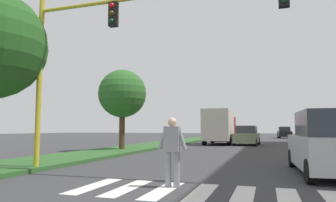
{
  "coord_description": "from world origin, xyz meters",
  "views": [
    {
      "loc": [
        0.98,
        -0.31,
        1.41
      ],
      "look_at": [
        -3.76,
        14.4,
        2.81
      ],
      "focal_mm": 32.87,
      "sensor_mm": 36.0,
      "label": 1
    }
  ],
  "objects_px": {
    "suv_crossing": "(329,145)",
    "sedan_midblock": "(247,136)",
    "pedestrian_performer": "(172,148)",
    "sedan_distant": "(225,134)",
    "tree_mid": "(122,94)",
    "traffic_light_gantry": "(113,36)",
    "sedan_far_horizon": "(284,133)",
    "truck_box_delivery": "(220,126)"
  },
  "relations": [
    {
      "from": "sedan_far_horizon",
      "to": "truck_box_delivery",
      "type": "distance_m",
      "value": 22.42
    },
    {
      "from": "traffic_light_gantry",
      "to": "suv_crossing",
      "type": "height_order",
      "value": "traffic_light_gantry"
    },
    {
      "from": "pedestrian_performer",
      "to": "sedan_distant",
      "type": "distance_m",
      "value": 28.76
    },
    {
      "from": "sedan_midblock",
      "to": "sedan_far_horizon",
      "type": "height_order",
      "value": "sedan_far_horizon"
    },
    {
      "from": "sedan_midblock",
      "to": "sedan_distant",
      "type": "relative_size",
      "value": 0.92
    },
    {
      "from": "tree_mid",
      "to": "traffic_light_gantry",
      "type": "bearing_deg",
      "value": -65.5
    },
    {
      "from": "tree_mid",
      "to": "sedan_distant",
      "type": "xyz_separation_m",
      "value": [
        4.05,
        18.31,
        -2.83
      ]
    },
    {
      "from": "pedestrian_performer",
      "to": "sedan_far_horizon",
      "type": "height_order",
      "value": "sedan_far_horizon"
    },
    {
      "from": "suv_crossing",
      "to": "truck_box_delivery",
      "type": "height_order",
      "value": "truck_box_delivery"
    },
    {
      "from": "sedan_midblock",
      "to": "sedan_distant",
      "type": "height_order",
      "value": "sedan_distant"
    },
    {
      "from": "suv_crossing",
      "to": "sedan_midblock",
      "type": "distance_m",
      "value": 17.5
    },
    {
      "from": "sedan_distant",
      "to": "truck_box_delivery",
      "type": "xyz_separation_m",
      "value": [
        0.54,
        -7.68,
        0.84
      ]
    },
    {
      "from": "sedan_midblock",
      "to": "truck_box_delivery",
      "type": "height_order",
      "value": "truck_box_delivery"
    },
    {
      "from": "traffic_light_gantry",
      "to": "sedan_far_horizon",
      "type": "bearing_deg",
      "value": 80.21
    },
    {
      "from": "traffic_light_gantry",
      "to": "sedan_midblock",
      "type": "bearing_deg",
      "value": 81.32
    },
    {
      "from": "suv_crossing",
      "to": "sedan_distant",
      "type": "xyz_separation_m",
      "value": [
        -6.49,
        25.32,
        -0.13
      ]
    },
    {
      "from": "tree_mid",
      "to": "pedestrian_performer",
      "type": "bearing_deg",
      "value": -57.86
    },
    {
      "from": "sedan_far_horizon",
      "to": "suv_crossing",
      "type": "bearing_deg",
      "value": -90.93
    },
    {
      "from": "tree_mid",
      "to": "traffic_light_gantry",
      "type": "relative_size",
      "value": 0.53
    },
    {
      "from": "pedestrian_performer",
      "to": "sedan_midblock",
      "type": "distance_m",
      "value": 20.49
    },
    {
      "from": "sedan_midblock",
      "to": "sedan_far_horizon",
      "type": "bearing_deg",
      "value": 79.25
    },
    {
      "from": "suv_crossing",
      "to": "sedan_distant",
      "type": "relative_size",
      "value": 1.04
    },
    {
      "from": "sedan_midblock",
      "to": "sedan_far_horizon",
      "type": "relative_size",
      "value": 1.0
    },
    {
      "from": "tree_mid",
      "to": "sedan_far_horizon",
      "type": "height_order",
      "value": "tree_mid"
    },
    {
      "from": "pedestrian_performer",
      "to": "truck_box_delivery",
      "type": "xyz_separation_m",
      "value": [
        -1.91,
        20.97,
        0.7
      ]
    },
    {
      "from": "pedestrian_performer",
      "to": "suv_crossing",
      "type": "height_order",
      "value": "suv_crossing"
    },
    {
      "from": "tree_mid",
      "to": "pedestrian_performer",
      "type": "distance_m",
      "value": 12.52
    },
    {
      "from": "suv_crossing",
      "to": "sedan_distant",
      "type": "bearing_deg",
      "value": 104.39
    },
    {
      "from": "pedestrian_performer",
      "to": "sedan_far_horizon",
      "type": "relative_size",
      "value": 0.4
    },
    {
      "from": "tree_mid",
      "to": "traffic_light_gantry",
      "type": "xyz_separation_m",
      "value": [
        4.1,
        -8.99,
        0.75
      ]
    },
    {
      "from": "sedan_distant",
      "to": "sedan_far_horizon",
      "type": "xyz_separation_m",
      "value": [
        7.13,
        13.73,
        -0.0
      ]
    },
    {
      "from": "traffic_light_gantry",
      "to": "truck_box_delivery",
      "type": "xyz_separation_m",
      "value": [
        0.5,
        19.61,
        -2.75
      ]
    },
    {
      "from": "pedestrian_performer",
      "to": "sedan_distant",
      "type": "xyz_separation_m",
      "value": [
        -2.45,
        28.66,
        -0.13
      ]
    },
    {
      "from": "tree_mid",
      "to": "suv_crossing",
      "type": "distance_m",
      "value": 12.95
    },
    {
      "from": "truck_box_delivery",
      "to": "suv_crossing",
      "type": "bearing_deg",
      "value": -71.36
    },
    {
      "from": "tree_mid",
      "to": "suv_crossing",
      "type": "bearing_deg",
      "value": -33.63
    },
    {
      "from": "sedan_midblock",
      "to": "traffic_light_gantry",
      "type": "bearing_deg",
      "value": -98.68
    },
    {
      "from": "traffic_light_gantry",
      "to": "sedan_distant",
      "type": "height_order",
      "value": "traffic_light_gantry"
    },
    {
      "from": "suv_crossing",
      "to": "sedan_far_horizon",
      "type": "relative_size",
      "value": 1.12
    },
    {
      "from": "pedestrian_performer",
      "to": "traffic_light_gantry",
      "type": "bearing_deg",
      "value": 150.52
    },
    {
      "from": "pedestrian_performer",
      "to": "sedan_distant",
      "type": "bearing_deg",
      "value": 94.89
    },
    {
      "from": "tree_mid",
      "to": "sedan_midblock",
      "type": "distance_m",
      "value": 12.65
    }
  ]
}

